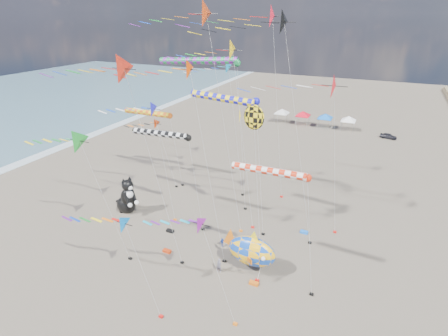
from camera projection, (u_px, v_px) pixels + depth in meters
ground at (155, 307)px, 30.82m from camera, size 260.00×260.00×0.00m
delta_kite_0 at (136, 112)px, 39.99m from camera, size 11.02×2.03×14.81m
delta_kite_1 at (153, 127)px, 49.87m from camera, size 8.13×1.69×10.12m
delta_kite_2 at (89, 140)px, 32.83m from camera, size 9.67×2.53×14.38m
delta_kite_3 at (115, 233)px, 28.22m from camera, size 9.37×1.79×8.80m
delta_kite_4 at (231, 53)px, 35.25m from camera, size 10.16×2.39×21.59m
delta_kite_5 at (280, 25)px, 32.04m from camera, size 13.86×2.51×24.37m
delta_kite_6 at (220, 68)px, 44.01m from camera, size 8.69×1.95×18.80m
delta_kite_7 at (125, 69)px, 30.19m from camera, size 13.73×2.78×20.98m
delta_kite_8 at (327, 85)px, 35.50m from camera, size 12.00×2.79×18.72m
delta_kite_9 at (192, 232)px, 27.26m from camera, size 8.31×1.73×9.37m
delta_kite_10 at (257, 18)px, 41.61m from camera, size 16.20×2.87×24.96m
delta_kite_11 at (184, 73)px, 30.19m from camera, size 10.59×1.99×20.41m
delta_kite_12 at (203, 15)px, 33.67m from camera, size 13.29×2.90×25.28m
windsock_0 at (162, 134)px, 39.06m from camera, size 9.16×0.75×11.79m
windsock_1 at (226, 99)px, 36.46m from camera, size 9.19×0.83×16.05m
windsock_2 at (149, 113)px, 50.19m from camera, size 9.40×0.81×11.04m
windsock_3 at (272, 172)px, 29.15m from camera, size 8.29×0.69×12.03m
windsock_4 at (201, 61)px, 41.02m from camera, size 11.73×0.85×19.08m
angelfish_kite at (252, 118)px, 35.35m from camera, size 3.74×3.02×15.48m
cat_inflatable at (127, 194)px, 44.64m from camera, size 4.27×3.07×5.21m
fish_inflatable at (251, 251)px, 34.05m from camera, size 6.48×3.26×4.97m
person_adult at (219, 266)px, 34.75m from camera, size 0.57×0.37×1.55m
child_green at (233, 252)px, 37.15m from camera, size 0.52×0.42×1.00m
child_blue at (222, 242)px, 38.69m from camera, size 0.61×0.64×1.07m
kite_bag_0 at (304, 232)px, 41.16m from camera, size 0.90×0.44×0.30m
kite_bag_1 at (254, 283)px, 33.36m from camera, size 0.90×0.44×0.30m
kite_bag_2 at (167, 251)px, 37.88m from camera, size 0.90×0.44×0.30m
kite_bag_3 at (170, 231)px, 41.40m from camera, size 0.90×0.44×0.30m
tent_row at (314, 113)px, 78.76m from camera, size 19.20×4.20×3.80m
parked_car at (388, 136)px, 72.07m from camera, size 3.47×2.02×1.11m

